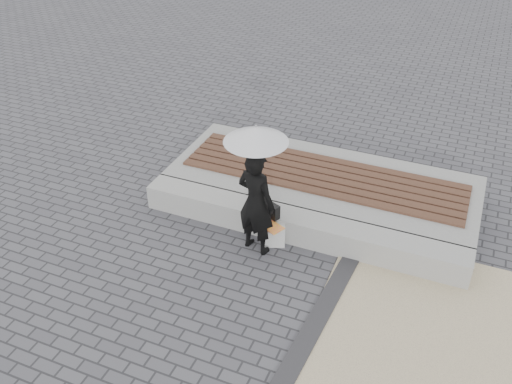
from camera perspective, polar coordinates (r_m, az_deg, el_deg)
ground at (r=7.50m, az=0.16°, el=-11.62°), size 80.00×80.00×0.00m
edging_band at (r=7.00m, az=4.42°, el=-15.89°), size 0.61×5.20×0.04m
seating_ledge at (r=8.50m, az=4.32°, el=-3.50°), size 5.00×0.45×0.40m
timber_platform at (r=9.44m, az=6.71°, el=0.62°), size 5.00×2.00×0.40m
timber_decking at (r=9.32m, az=6.80°, el=1.75°), size 4.60×1.20×0.04m
woman at (r=7.90m, az=0.00°, el=-1.09°), size 0.67×0.52×1.64m
parasol at (r=7.33m, az=0.00°, el=5.85°), size 0.87×0.87×1.11m
handbag at (r=8.29m, az=1.43°, el=-1.79°), size 0.34×0.23×0.22m
canvas_tote at (r=8.34m, az=1.73°, el=-4.38°), size 0.38×0.27×0.37m
magazine at (r=8.18m, az=1.63°, el=-3.54°), size 0.38×0.34×0.01m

